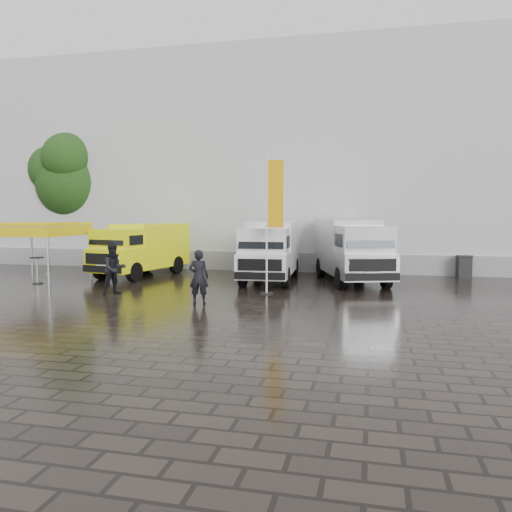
{
  "coord_description": "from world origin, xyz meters",
  "views": [
    {
      "loc": [
        4.25,
        -17.8,
        3.08
      ],
      "look_at": [
        -0.4,
        2.2,
        1.3
      ],
      "focal_mm": 35.0,
      "sensor_mm": 36.0,
      "label": 1
    }
  ],
  "objects_px": {
    "van_yellow": "(141,250)",
    "van_silver": "(351,251)",
    "flagpole": "(272,216)",
    "wheelie_bin": "(464,266)",
    "person_tent": "(114,269)",
    "person_front": "(199,277)",
    "canopy_tent": "(37,226)",
    "cocktail_table": "(37,270)",
    "van_white": "(271,251)"
  },
  "relations": [
    {
      "from": "canopy_tent",
      "to": "cocktail_table",
      "type": "bearing_deg",
      "value": -66.74
    },
    {
      "from": "person_tent",
      "to": "canopy_tent",
      "type": "bearing_deg",
      "value": 103.71
    },
    {
      "from": "van_silver",
      "to": "van_white",
      "type": "bearing_deg",
      "value": 170.43
    },
    {
      "from": "person_front",
      "to": "cocktail_table",
      "type": "bearing_deg",
      "value": -27.65
    },
    {
      "from": "canopy_tent",
      "to": "person_tent",
      "type": "distance_m",
      "value": 5.38
    },
    {
      "from": "van_silver",
      "to": "person_tent",
      "type": "height_order",
      "value": "van_silver"
    },
    {
      "from": "person_tent",
      "to": "wheelie_bin",
      "type": "bearing_deg",
      "value": -23.11
    },
    {
      "from": "canopy_tent",
      "to": "cocktail_table",
      "type": "height_order",
      "value": "canopy_tent"
    },
    {
      "from": "van_yellow",
      "to": "flagpole",
      "type": "relative_size",
      "value": 1.05
    },
    {
      "from": "person_tent",
      "to": "cocktail_table",
      "type": "bearing_deg",
      "value": 106.13
    },
    {
      "from": "wheelie_bin",
      "to": "person_front",
      "type": "relative_size",
      "value": 0.58
    },
    {
      "from": "van_silver",
      "to": "person_tent",
      "type": "bearing_deg",
      "value": -165.09
    },
    {
      "from": "van_white",
      "to": "van_silver",
      "type": "height_order",
      "value": "van_silver"
    },
    {
      "from": "wheelie_bin",
      "to": "person_tent",
      "type": "bearing_deg",
      "value": -154.92
    },
    {
      "from": "van_yellow",
      "to": "wheelie_bin",
      "type": "bearing_deg",
      "value": 22.06
    },
    {
      "from": "person_front",
      "to": "person_tent",
      "type": "height_order",
      "value": "person_tent"
    },
    {
      "from": "van_yellow",
      "to": "van_silver",
      "type": "relative_size",
      "value": 0.85
    },
    {
      "from": "van_silver",
      "to": "person_front",
      "type": "xyz_separation_m",
      "value": [
        -4.78,
        -6.63,
        -0.47
      ]
    },
    {
      "from": "van_yellow",
      "to": "cocktail_table",
      "type": "distance_m",
      "value": 4.76
    },
    {
      "from": "van_silver",
      "to": "canopy_tent",
      "type": "bearing_deg",
      "value": 177.15
    },
    {
      "from": "van_yellow",
      "to": "van_white",
      "type": "height_order",
      "value": "van_white"
    },
    {
      "from": "van_yellow",
      "to": "flagpole",
      "type": "distance_m",
      "value": 8.3
    },
    {
      "from": "flagpole",
      "to": "wheelie_bin",
      "type": "height_order",
      "value": "flagpole"
    },
    {
      "from": "van_yellow",
      "to": "van_white",
      "type": "xyz_separation_m",
      "value": [
        6.47,
        -0.19,
        0.07
      ]
    },
    {
      "from": "canopy_tent",
      "to": "person_front",
      "type": "relative_size",
      "value": 1.8
    },
    {
      "from": "canopy_tent",
      "to": "cocktail_table",
      "type": "relative_size",
      "value": 2.87
    },
    {
      "from": "wheelie_bin",
      "to": "person_tent",
      "type": "distance_m",
      "value": 16.05
    },
    {
      "from": "van_silver",
      "to": "person_tent",
      "type": "relative_size",
      "value": 3.35
    },
    {
      "from": "van_yellow",
      "to": "van_silver",
      "type": "distance_m",
      "value": 10.0
    },
    {
      "from": "flagpole",
      "to": "van_yellow",
      "type": "bearing_deg",
      "value": 152.5
    },
    {
      "from": "van_white",
      "to": "canopy_tent",
      "type": "distance_m",
      "value": 10.33
    },
    {
      "from": "van_yellow",
      "to": "canopy_tent",
      "type": "bearing_deg",
      "value": -126.29
    },
    {
      "from": "van_yellow",
      "to": "person_tent",
      "type": "distance_m",
      "value": 5.31
    },
    {
      "from": "wheelie_bin",
      "to": "person_front",
      "type": "bearing_deg",
      "value": -142.26
    },
    {
      "from": "van_silver",
      "to": "person_front",
      "type": "bearing_deg",
      "value": -142.99
    },
    {
      "from": "flagpole",
      "to": "person_tent",
      "type": "relative_size",
      "value": 2.74
    },
    {
      "from": "van_white",
      "to": "van_silver",
      "type": "distance_m",
      "value": 3.56
    },
    {
      "from": "flagpole",
      "to": "person_tent",
      "type": "xyz_separation_m",
      "value": [
        -5.82,
        -1.37,
        -1.99
      ]
    },
    {
      "from": "flagpole",
      "to": "wheelie_bin",
      "type": "bearing_deg",
      "value": 40.28
    },
    {
      "from": "canopy_tent",
      "to": "cocktail_table",
      "type": "xyz_separation_m",
      "value": [
        0.12,
        -0.28,
        -1.91
      ]
    },
    {
      "from": "van_white",
      "to": "cocktail_table",
      "type": "relative_size",
      "value": 5.32
    },
    {
      "from": "flagpole",
      "to": "person_front",
      "type": "bearing_deg",
      "value": -127.5
    },
    {
      "from": "person_tent",
      "to": "van_yellow",
      "type": "bearing_deg",
      "value": 51.53
    },
    {
      "from": "cocktail_table",
      "to": "wheelie_bin",
      "type": "xyz_separation_m",
      "value": [
        18.46,
        6.44,
        -0.04
      ]
    },
    {
      "from": "canopy_tent",
      "to": "cocktail_table",
      "type": "distance_m",
      "value": 1.94
    },
    {
      "from": "van_white",
      "to": "person_tent",
      "type": "distance_m",
      "value": 7.09
    },
    {
      "from": "wheelie_bin",
      "to": "person_tent",
      "type": "relative_size",
      "value": 0.56
    },
    {
      "from": "person_tent",
      "to": "flagpole",
      "type": "bearing_deg",
      "value": -40.42
    },
    {
      "from": "person_front",
      "to": "van_yellow",
      "type": "bearing_deg",
      "value": -59.1
    },
    {
      "from": "van_yellow",
      "to": "cocktail_table",
      "type": "relative_size",
      "value": 4.74
    }
  ]
}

